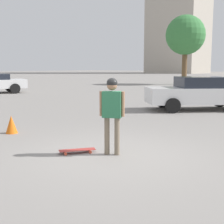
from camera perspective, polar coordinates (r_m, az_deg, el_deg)
ground_plane at (r=6.99m, az=-0.00°, el=-7.77°), size 220.00×220.00×0.00m
person at (r=6.77m, az=-0.00°, el=1.01°), size 0.49×0.38×1.70m
skateboard at (r=7.13m, az=-6.37°, el=-6.97°), size 0.61×0.79×0.08m
car_parked_near at (r=14.50m, az=15.58°, el=3.42°), size 4.47×4.55×1.48m
building_block_distant at (r=95.99m, az=12.13°, el=18.83°), size 15.40×11.95×39.41m
tree_distant at (r=34.95m, az=13.28°, el=13.47°), size 4.19×4.19×7.34m
traffic_cone at (r=9.56m, az=-17.92°, el=-2.17°), size 0.35×0.35×0.52m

